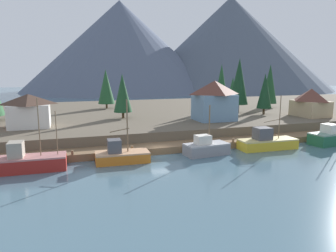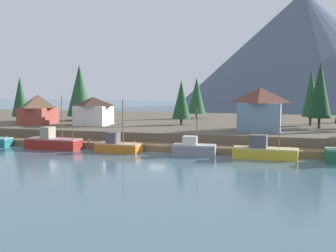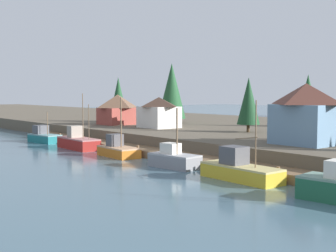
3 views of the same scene
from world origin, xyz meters
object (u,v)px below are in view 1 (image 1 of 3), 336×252
(conifer_back_left, at_px, (106,87))
(fishing_boat_yellow, at_px, (267,142))
(fishing_boat_red, at_px, (26,162))
(conifer_far_left, at_px, (221,84))
(fishing_boat_grey, at_px, (206,148))
(fishing_boat_green, at_px, (334,137))
(house_white, at_px, (29,110))
(fishing_boat_orange, at_px, (121,155))
(house_blue, at_px, (214,100))
(conifer_mid_right, at_px, (233,88))
(house_tan, at_px, (311,102))
(conifer_back_right, at_px, (265,91))
(conifer_near_right, at_px, (123,93))
(conifer_mid_left, at_px, (239,81))
(conifer_near_left, at_px, (270,84))

(conifer_back_left, bearing_deg, fishing_boat_yellow, -64.55)
(fishing_boat_red, relative_size, conifer_far_left, 0.82)
(fishing_boat_grey, distance_m, fishing_boat_green, 23.08)
(fishing_boat_yellow, distance_m, house_white, 39.34)
(fishing_boat_orange, height_order, conifer_back_left, conifer_back_left)
(fishing_boat_orange, bearing_deg, house_white, 128.99)
(fishing_boat_red, height_order, fishing_boat_orange, fishing_boat_red)
(house_blue, distance_m, conifer_mid_right, 31.36)
(fishing_boat_grey, xyz_separation_m, house_tan, (30.06, 12.87, 4.45))
(fishing_boat_yellow, bearing_deg, house_tan, 34.65)
(fishing_boat_red, height_order, house_tan, fishing_boat_red)
(fishing_boat_grey, relative_size, conifer_back_right, 0.80)
(fishing_boat_orange, distance_m, house_white, 21.73)
(fishing_boat_orange, relative_size, house_blue, 1.09)
(fishing_boat_green, bearing_deg, fishing_boat_yellow, 171.04)
(conifer_near_right, relative_size, conifer_back_right, 1.00)
(house_tan, bearing_deg, house_blue, 175.92)
(house_blue, height_order, conifer_mid_right, conifer_mid_right)
(house_tan, distance_m, conifer_mid_left, 15.60)
(house_tan, bearing_deg, conifer_far_left, 130.41)
(fishing_boat_grey, relative_size, conifer_mid_left, 0.58)
(fishing_boat_green, xyz_separation_m, conifer_near_left, (8.74, 29.84, 7.50))
(house_tan, bearing_deg, conifer_back_right, 143.84)
(fishing_boat_grey, height_order, fishing_boat_green, fishing_boat_green)
(conifer_near_right, bearing_deg, conifer_near_left, 9.93)
(fishing_boat_green, bearing_deg, fishing_boat_red, 172.72)
(conifer_back_right, bearing_deg, fishing_boat_yellow, -123.66)
(fishing_boat_yellow, height_order, conifer_back_left, conifer_back_left)
(house_white, xyz_separation_m, house_blue, (33.19, -2.84, 1.02))
(fishing_boat_yellow, bearing_deg, fishing_boat_green, -0.43)
(house_tan, distance_m, house_blue, 21.75)
(fishing_boat_yellow, distance_m, house_blue, 15.37)
(fishing_boat_grey, bearing_deg, conifer_far_left, 52.75)
(fishing_boat_green, xyz_separation_m, house_tan, (6.98, 13.24, 4.33))
(fishing_boat_green, relative_size, conifer_back_left, 0.95)
(house_white, bearing_deg, fishing_boat_grey, -34.82)
(conifer_mid_left, bearing_deg, fishing_boat_red, -152.08)
(conifer_near_left, xyz_separation_m, conifer_back_right, (-9.31, -11.09, -1.02))
(fishing_boat_yellow, bearing_deg, house_white, 155.77)
(conifer_near_left, bearing_deg, fishing_boat_orange, -146.29)
(conifer_back_right, bearing_deg, conifer_far_left, 119.20)
(house_blue, relative_size, conifer_far_left, 0.68)
(fishing_boat_red, bearing_deg, conifer_back_left, 71.57)
(conifer_mid_left, bearing_deg, house_white, -173.11)
(house_white, bearing_deg, conifer_far_left, 14.58)
(fishing_boat_orange, xyz_separation_m, fishing_boat_yellow, (22.62, 0.06, 0.12))
(conifer_near_left, bearing_deg, conifer_back_left, 164.72)
(house_white, height_order, conifer_back_right, conifer_back_right)
(fishing_boat_green, xyz_separation_m, conifer_mid_left, (-4.58, 22.86, 8.50))
(fishing_boat_red, bearing_deg, fishing_boat_grey, 1.65)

